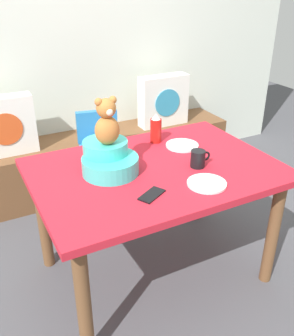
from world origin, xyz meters
TOP-DOWN VIEW (x-y plane):
  - ground_plane at (0.00, 0.00)m, footprint 8.00×8.00m
  - back_wall at (0.00, 1.49)m, footprint 4.40×0.10m
  - window_bench at (0.00, 1.22)m, footprint 2.60×0.44m
  - pillow_floral_left at (-0.61, 1.20)m, footprint 0.44×0.15m
  - pillow_floral_right at (0.73, 1.20)m, footprint 0.44×0.15m
  - dining_table at (0.00, 0.00)m, footprint 1.33×0.93m
  - highchair at (-0.02, 0.78)m, footprint 0.39×0.50m
  - infant_seat_teal at (-0.24, 0.07)m, footprint 0.30×0.33m
  - teddy_bear at (-0.24, 0.07)m, footprint 0.13×0.12m
  - ketchup_bottle at (0.17, 0.31)m, footprint 0.07×0.07m
  - coffee_mug at (0.21, -0.10)m, footprint 0.12×0.08m
  - dinner_plate_near at (0.14, -0.29)m, footprint 0.20×0.20m
  - dinner_plate_far at (0.28, 0.17)m, footprint 0.20×0.20m
  - cell_phone at (-0.16, -0.25)m, footprint 0.16×0.13m

SIDE VIEW (x-z plane):
  - ground_plane at x=0.00m, z-range 0.00..0.00m
  - window_bench at x=0.00m, z-range 0.00..0.46m
  - highchair at x=-0.02m, z-range 0.13..0.92m
  - dining_table at x=0.00m, z-range 0.27..1.01m
  - pillow_floral_left at x=-0.61m, z-range 0.46..0.90m
  - pillow_floral_right at x=0.73m, z-range 0.46..0.90m
  - cell_phone at x=-0.16m, z-range 0.74..0.75m
  - dinner_plate_near at x=0.14m, z-range 0.74..0.75m
  - dinner_plate_far at x=0.28m, z-range 0.74..0.75m
  - coffee_mug at x=0.21m, z-range 0.74..0.84m
  - infant_seat_teal at x=-0.24m, z-range 0.73..0.89m
  - ketchup_bottle at x=0.17m, z-range 0.73..0.92m
  - teddy_bear at x=-0.24m, z-range 0.89..1.14m
  - back_wall at x=0.00m, z-range 0.00..2.60m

